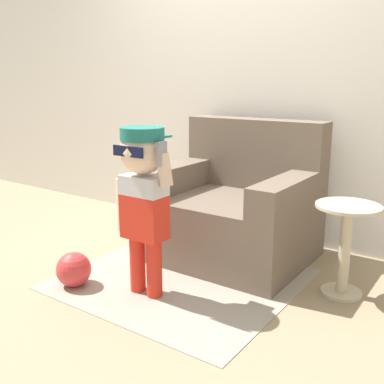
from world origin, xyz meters
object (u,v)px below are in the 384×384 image
armchair (235,209)px  person_child (143,186)px  side_table (345,241)px  toy_ball (74,269)px

armchair → person_child: 0.89m
person_child → side_table: (0.95, 0.65, -0.32)m
person_child → side_table: 1.19m
person_child → side_table: bearing=34.5°
armchair → side_table: (0.83, -0.18, -0.01)m
armchair → person_child: bearing=-98.1°
person_child → toy_ball: size_ratio=4.61×
person_child → side_table: person_child is taller
person_child → toy_ball: 0.71m
person_child → toy_ball: (-0.43, -0.17, -0.55)m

